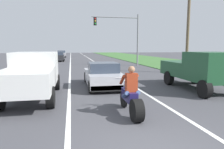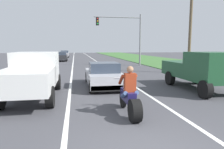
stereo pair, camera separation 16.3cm
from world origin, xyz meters
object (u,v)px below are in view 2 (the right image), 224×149
Objects in this scene: motorcycle_with_rider at (130,98)px; sports_car_silver at (103,75)px; pickup_truck_right_shoulder_dark_green at (200,69)px; traffic_light_mast_near at (126,31)px; distant_car_far_ahead at (61,56)px; distant_car_further_ahead at (65,54)px; pickup_truck_left_lane_white at (33,73)px.

sports_car_silver is at bearing 91.73° from motorcycle_with_rider.
sports_car_silver is 0.90× the size of pickup_truck_right_shoulder_dark_green.
traffic_light_mast_near is at bearing 70.60° from sports_car_silver.
distant_car_further_ahead is (-0.04, 12.35, 0.00)m from distant_car_far_ahead.
distant_car_far_ahead is (-8.51, 23.99, -0.33)m from pickup_truck_right_shoulder_dark_green.
motorcycle_with_rider is 18.14m from traffic_light_mast_near.
traffic_light_mast_near is 1.50× the size of distant_car_far_ahead.
traffic_light_mast_near is (4.31, 12.23, 3.43)m from sports_car_silver.
sports_car_silver is 4.00m from pickup_truck_left_lane_white.
distant_car_far_ahead is at bearing 90.79° from pickup_truck_left_lane_white.
sports_car_silver is 1.07× the size of distant_car_far_ahead.
motorcycle_with_rider is at bearing -103.48° from traffic_light_mast_near.
pickup_truck_right_shoulder_dark_green is 0.80× the size of traffic_light_mast_near.
motorcycle_with_rider is 39.83m from distant_car_further_ahead.
motorcycle_with_rider is 5.10m from sports_car_silver.
pickup_truck_left_lane_white is at bearing -147.90° from sports_car_silver.
pickup_truck_left_lane_white is at bearing 139.69° from motorcycle_with_rider.
traffic_light_mast_near is (4.15, 17.32, 3.47)m from motorcycle_with_rider.
pickup_truck_left_lane_white reaches higher than distant_car_further_ahead.
sports_car_silver is at bearing -109.40° from traffic_light_mast_near.
pickup_truck_right_shoulder_dark_green is 14.33m from traffic_light_mast_near.
pickup_truck_right_shoulder_dark_green is 1.20× the size of distant_car_far_ahead.
traffic_light_mast_near is (7.67, 14.34, 2.95)m from pickup_truck_left_lane_white.
motorcycle_with_rider is at bearing -144.62° from pickup_truck_right_shoulder_dark_green.
sports_car_silver is at bearing -80.54° from distant_car_far_ahead.
traffic_light_mast_near reaches higher than motorcycle_with_rider.
pickup_truck_left_lane_white is 0.80× the size of traffic_light_mast_near.
pickup_truck_right_shoulder_dark_green is at bearing -20.37° from sports_car_silver.
pickup_truck_right_shoulder_dark_green is at bearing -87.94° from traffic_light_mast_near.
pickup_truck_right_shoulder_dark_green is at bearing 2.26° from pickup_truck_left_lane_white.
pickup_truck_right_shoulder_dark_green reaches higher than sports_car_silver.
pickup_truck_right_shoulder_dark_green is (4.81, -1.79, 0.48)m from sports_car_silver.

